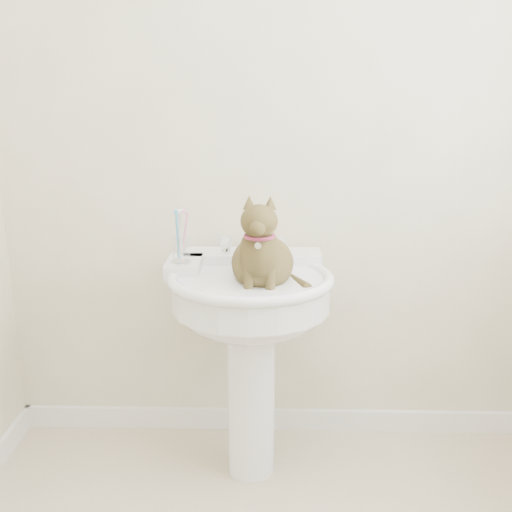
{
  "coord_description": "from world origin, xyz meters",
  "views": [
    {
      "loc": [
        -0.06,
        -1.14,
        1.4
      ],
      "look_at": [
        -0.11,
        0.78,
        0.85
      ],
      "focal_mm": 42.0,
      "sensor_mm": 36.0,
      "label": 1
    }
  ],
  "objects": [
    {
      "name": "wall_back",
      "position": [
        0.0,
        1.1,
        1.25
      ],
      "size": [
        2.2,
        0.0,
        2.5
      ],
      "primitive_type": null,
      "color": "beige",
      "rests_on": "ground"
    },
    {
      "name": "baseboard_back",
      "position": [
        0.0,
        1.09,
        0.04
      ],
      "size": [
        2.2,
        0.02,
        0.09
      ],
      "primitive_type": "cube",
      "color": "white",
      "rests_on": "floor"
    },
    {
      "name": "pedestal_sink",
      "position": [
        -0.13,
        0.81,
        0.63
      ],
      "size": [
        0.59,
        0.57,
        0.8
      ],
      "color": "white",
      "rests_on": "floor"
    },
    {
      "name": "faucet",
      "position": [
        -0.13,
        0.95,
        0.84
      ],
      "size": [
        0.28,
        0.12,
        0.14
      ],
      "color": "silver",
      "rests_on": "pedestal_sink"
    },
    {
      "name": "soap_bar",
      "position": [
        -0.07,
        1.04,
        0.82
      ],
      "size": [
        0.09,
        0.06,
        0.03
      ],
      "primitive_type": "cube",
      "rotation": [
        0.0,
        0.0,
        -0.01
      ],
      "color": "orange",
      "rests_on": "pedestal_sink"
    },
    {
      "name": "toothbrush_cup",
      "position": [
        -0.37,
        0.84,
        0.85
      ],
      "size": [
        0.07,
        0.07,
        0.18
      ],
      "rotation": [
        0.0,
        0.0,
        0.05
      ],
      "color": "silver",
      "rests_on": "pedestal_sink"
    },
    {
      "name": "cat",
      "position": [
        -0.09,
        0.76,
        0.85
      ],
      "size": [
        0.23,
        0.29,
        0.42
      ],
      "rotation": [
        0.0,
        0.0,
        -0.08
      ],
      "color": "brown",
      "rests_on": "pedestal_sink"
    }
  ]
}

